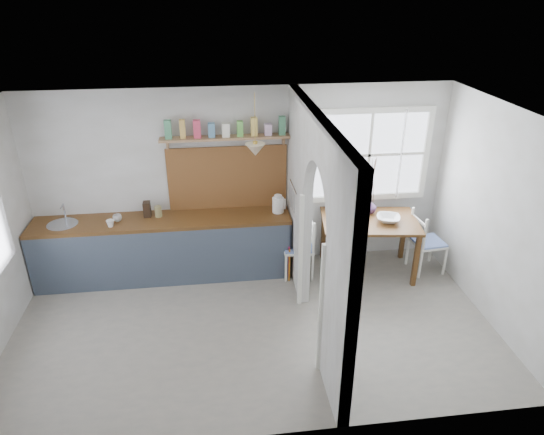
{
  "coord_description": "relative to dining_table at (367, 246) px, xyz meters",
  "views": [
    {
      "loc": [
        -0.38,
        -4.75,
        3.81
      ],
      "look_at": [
        0.28,
        0.44,
        1.25
      ],
      "focal_mm": 32.0,
      "sensor_mm": 36.0,
      "label": 1
    }
  ],
  "objects": [
    {
      "name": "floor",
      "position": [
        -1.73,
        -1.07,
        -0.41
      ],
      "size": [
        5.8,
        3.2,
        0.01
      ],
      "primitive_type": "cube",
      "color": "gray",
      "rests_on": "ground"
    },
    {
      "name": "ceiling",
      "position": [
        -1.73,
        -1.07,
        2.19
      ],
      "size": [
        5.8,
        3.2,
        0.01
      ],
      "primitive_type": "cube",
      "color": "silver",
      "rests_on": "walls"
    },
    {
      "name": "walls",
      "position": [
        -1.73,
        -1.07,
        0.89
      ],
      "size": [
        5.81,
        3.21,
        2.6
      ],
      "color": "silver",
      "rests_on": "floor"
    },
    {
      "name": "partition",
      "position": [
        -1.03,
        -1.02,
        1.04
      ],
      "size": [
        0.12,
        3.2,
        2.6
      ],
      "color": "silver",
      "rests_on": "floor"
    },
    {
      "name": "nook_window",
      "position": [
        0.07,
        0.49,
        1.19
      ],
      "size": [
        1.76,
        0.1,
        1.3
      ],
      "primitive_type": null,
      "color": "white",
      "rests_on": "walls"
    },
    {
      "name": "counter",
      "position": [
        -2.86,
        0.25,
        0.04
      ],
      "size": [
        3.5,
        0.6,
        0.9
      ],
      "color": "#563419",
      "rests_on": "floor"
    },
    {
      "name": "sink",
      "position": [
        -4.16,
        0.23,
        0.48
      ],
      "size": [
        0.4,
        0.4,
        0.02
      ],
      "primitive_type": "cylinder",
      "color": "#B1B5C0",
      "rests_on": "counter"
    },
    {
      "name": "backsplash",
      "position": [
        -1.94,
        0.5,
        0.94
      ],
      "size": [
        1.65,
        0.03,
        0.9
      ],
      "primitive_type": "cube",
      "color": "brown",
      "rests_on": "walls"
    },
    {
      "name": "shelf",
      "position": [
        -1.94,
        0.42,
        1.6
      ],
      "size": [
        1.75,
        0.2,
        0.21
      ],
      "color": "#A37E5F",
      "rests_on": "walls"
    },
    {
      "name": "pendant_lamp",
      "position": [
        -1.58,
        0.08,
        1.47
      ],
      "size": [
        0.26,
        0.26,
        0.16
      ],
      "primitive_type": "cone",
      "color": "beige",
      "rests_on": "ceiling"
    },
    {
      "name": "utensil_rail",
      "position": [
        -1.12,
        -0.17,
        1.04
      ],
      "size": [
        0.02,
        0.5,
        0.02
      ],
      "primitive_type": "cylinder",
      "rotation": [
        1.57,
        0.0,
        0.0
      ],
      "color": "#B1B5C0",
      "rests_on": "partition"
    },
    {
      "name": "dining_table",
      "position": [
        0.0,
        0.0,
        0.0
      ],
      "size": [
        1.42,
        1.05,
        0.82
      ],
      "primitive_type": null,
      "rotation": [
        0.0,
        0.0,
        -0.14
      ],
      "color": "#563419",
      "rests_on": "floor"
    },
    {
      "name": "chair_left",
      "position": [
        -1.0,
        0.03,
        0.04
      ],
      "size": [
        0.44,
        0.44,
        0.91
      ],
      "primitive_type": null,
      "rotation": [
        0.0,
        0.0,
        -1.63
      ],
      "color": "white",
      "rests_on": "floor"
    },
    {
      "name": "chair_right",
      "position": [
        0.87,
        -0.08,
        0.05
      ],
      "size": [
        0.47,
        0.47,
        0.93
      ],
      "primitive_type": null,
      "rotation": [
        0.0,
        0.0,
        1.68
      ],
      "color": "white",
      "rests_on": "floor"
    },
    {
      "name": "kettle",
      "position": [
        -1.26,
        0.25,
        0.62
      ],
      "size": [
        0.25,
        0.22,
        0.26
      ],
      "primitive_type": null,
      "rotation": [
        0.0,
        0.0,
        -0.22
      ],
      "color": "white",
      "rests_on": "counter"
    },
    {
      "name": "mug_a",
      "position": [
        -3.51,
        0.08,
        0.54
      ],
      "size": [
        0.11,
        0.11,
        0.09
      ],
      "primitive_type": "imported",
      "rotation": [
        0.0,
        0.0,
        -0.04
      ],
      "color": "white",
      "rests_on": "counter"
    },
    {
      "name": "mug_b",
      "position": [
        -3.44,
        0.23,
        0.53
      ],
      "size": [
        0.13,
        0.13,
        0.09
      ],
      "primitive_type": "imported",
      "rotation": [
        0.0,
        0.0,
        0.15
      ],
      "color": "silver",
      "rests_on": "counter"
    },
    {
      "name": "knife_block",
      "position": [
        -3.06,
        0.35,
        0.59
      ],
      "size": [
        0.1,
        0.13,
        0.21
      ],
      "primitive_type": "cube",
      "rotation": [
        0.0,
        0.0,
        0.01
      ],
      "color": "black",
      "rests_on": "counter"
    },
    {
      "name": "jar",
      "position": [
        -2.91,
        0.31,
        0.56
      ],
      "size": [
        0.11,
        0.11,
        0.15
      ],
      "primitive_type": "cylinder",
      "rotation": [
        0.0,
        0.0,
        0.15
      ],
      "color": "olive",
      "rests_on": "counter"
    },
    {
      "name": "towel_magenta",
      "position": [
        -1.15,
        -0.09,
        -0.14
      ],
      "size": [
        0.02,
        0.03,
        0.48
      ],
      "primitive_type": "cube",
      "color": "#A3144D",
      "rests_on": "counter"
    },
    {
      "name": "towel_orange",
      "position": [
        -1.15,
        -0.13,
        -0.16
      ],
      "size": [
        0.02,
        0.03,
        0.5
      ],
      "primitive_type": "cube",
      "color": "#BD6817",
      "rests_on": "counter"
    },
    {
      "name": "bowl",
      "position": [
        0.24,
        -0.07,
        0.45
      ],
      "size": [
        0.41,
        0.41,
        0.08
      ],
      "primitive_type": "imported",
      "rotation": [
        0.0,
        0.0,
        -0.33
      ],
      "color": "white",
      "rests_on": "dining_table"
    },
    {
      "name": "table_cup",
      "position": [
        -0.23,
        -0.18,
        0.46
      ],
      "size": [
        0.12,
        0.12,
        0.1
      ],
      "primitive_type": "imported",
      "rotation": [
        0.0,
        0.0,
        0.11
      ],
      "color": "#3B6E3C",
      "rests_on": "dining_table"
    },
    {
      "name": "plate",
      "position": [
        -0.37,
        -0.01,
        0.42
      ],
      "size": [
        0.23,
        0.23,
        0.02
      ],
      "primitive_type": "cylinder",
      "rotation": [
        0.0,
        0.0,
        -0.32
      ],
      "color": "black",
      "rests_on": "dining_table"
    },
    {
      "name": "vase",
      "position": [
        0.05,
        0.23,
        0.51
      ],
      "size": [
        0.25,
        0.25,
        0.21
      ],
      "primitive_type": "imported",
      "rotation": [
        0.0,
        0.0,
        -0.3
      ],
      "color": "#563563",
      "rests_on": "dining_table"
    }
  ]
}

